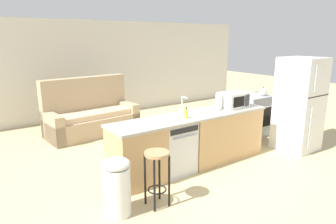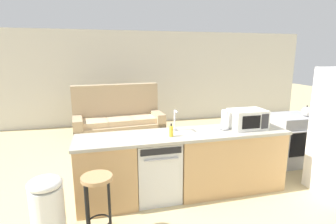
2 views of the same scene
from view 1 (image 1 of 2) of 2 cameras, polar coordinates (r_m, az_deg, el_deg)
name	(u,v)px [view 1 (image 1 of 2)]	position (r m, az deg, el deg)	size (l,w,h in m)	color
ground_plane	(185,167)	(5.17, 3.23, -10.50)	(24.00, 24.00, 0.00)	tan
wall_back	(99,69)	(8.55, -12.94, 7.97)	(10.00, 0.06, 2.60)	silver
kitchen_counter	(196,141)	(5.15, 5.39, -5.58)	(2.94, 0.66, 0.90)	tan
dishwasher	(173,147)	(4.86, 0.98, -6.70)	(0.58, 0.61, 0.84)	silver
stove_range	(252,115)	(6.97, 15.70, -0.57)	(0.76, 0.68, 0.90)	#A8AAB2
refrigerator	(299,104)	(6.27, 23.72, 1.32)	(0.72, 0.73, 1.79)	white
microwave	(233,100)	(5.57, 12.30, 2.27)	(0.50, 0.37, 0.28)	white
sink_faucet	(183,106)	(4.98, 2.80, 1.11)	(0.07, 0.18, 0.30)	silver
paper_towel_roll	(219,102)	(5.35, 9.62, 1.91)	(0.14, 0.14, 0.28)	#4C4C51
soap_bottle	(186,114)	(4.73, 3.48, -0.31)	(0.06, 0.06, 0.18)	yellow
kettle	(263,92)	(6.92, 17.68, 3.71)	(0.21, 0.17, 0.19)	silver
bar_stool	(157,167)	(3.87, -2.12, -10.43)	(0.32, 0.32, 0.74)	tan
trash_bin	(117,186)	(3.80, -9.72, -13.75)	(0.35, 0.35, 0.74)	white
couch	(90,116)	(7.07, -14.62, -0.79)	(2.07, 1.07, 1.27)	tan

